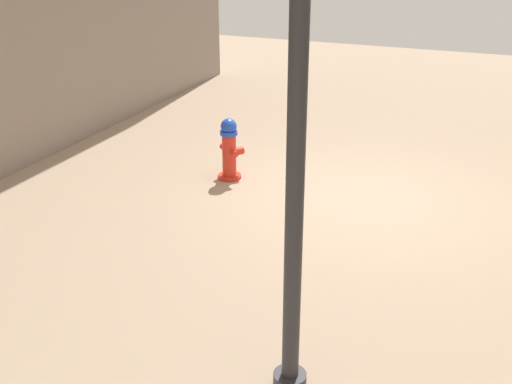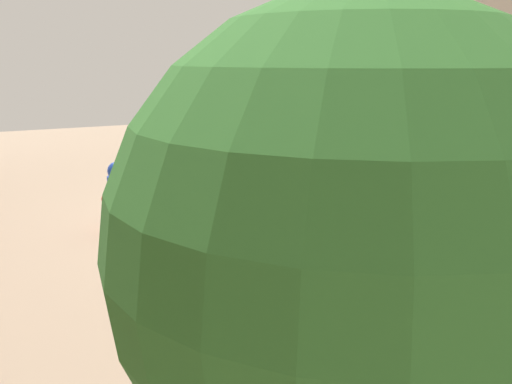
{
  "view_description": "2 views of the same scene",
  "coord_description": "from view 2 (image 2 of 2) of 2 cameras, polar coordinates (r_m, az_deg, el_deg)",
  "views": [
    {
      "loc": [
        -1.7,
        7.97,
        3.58
      ],
      "look_at": [
        0.94,
        1.59,
        0.58
      ],
      "focal_mm": 43.88,
      "sensor_mm": 36.0,
      "label": 1
    },
    {
      "loc": [
        3.63,
        6.89,
        2.21
      ],
      "look_at": [
        0.88,
        1.6,
        0.76
      ],
      "focal_mm": 38.88,
      "sensor_mm": 36.0,
      "label": 2
    }
  ],
  "objects": [
    {
      "name": "ground_plane",
      "position": [
        8.1,
        0.33,
        -2.17
      ],
      "size": [
        23.4,
        23.4,
        0.0
      ],
      "primitive_type": "plane",
      "color": "tan"
    },
    {
      "name": "fire_hydrant",
      "position": [
        7.29,
        -13.93,
        -0.55
      ],
      "size": [
        0.4,
        0.4,
        0.94
      ],
      "color": "red",
      "rests_on": "ground_plane"
    }
  ]
}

